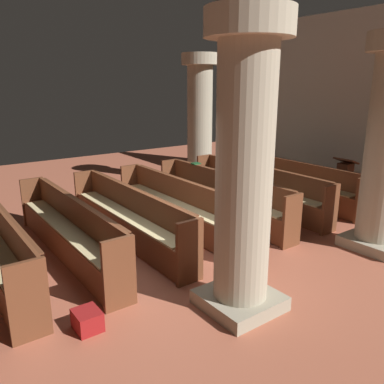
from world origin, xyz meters
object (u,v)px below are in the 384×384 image
at_px(pew_row_0, 289,180).
at_px(kneeler_box_red, 87,320).
at_px(pew_row_4, 127,214).
at_px(lectern, 344,184).
at_px(pillar_aisle_rear, 244,166).
at_px(pew_row_1, 257,186).
at_px(hymn_book, 196,163).
at_px(pew_row_5, 67,227).
at_px(pew_row_3, 178,203).
at_px(pillar_far_side, 200,118).
at_px(pew_row_2, 220,194).

height_order(pew_row_0, kneeler_box_red, pew_row_0).
relative_size(pew_row_0, pew_row_4, 1.00).
bearing_deg(lectern, pew_row_4, -99.68).
height_order(pillar_aisle_rear, kneeler_box_red, pillar_aisle_rear).
relative_size(pew_row_1, hymn_book, 20.27).
height_order(pew_row_4, hymn_book, hymn_book).
relative_size(pew_row_4, lectern, 3.58).
distance_m(pew_row_5, kneeler_box_red, 2.19).
xyz_separation_m(pew_row_3, pillar_far_side, (-2.73, 2.61, 1.32)).
bearing_deg(lectern, pew_row_0, -134.73).
distance_m(pew_row_2, pillar_far_side, 3.39).
bearing_deg(pew_row_0, kneeler_box_red, -70.56).
distance_m(pew_row_2, pillar_aisle_rear, 3.68).
relative_size(pew_row_4, pillar_far_side, 1.10).
bearing_deg(pillar_aisle_rear, kneeler_box_red, -111.44).
distance_m(pillar_aisle_rear, hymn_book, 4.56).
height_order(pew_row_0, pew_row_2, same).
height_order(pew_row_0, pillar_far_side, pillar_far_side).
xyz_separation_m(pew_row_1, pew_row_5, (0.00, -4.32, 0.00)).
xyz_separation_m(pew_row_5, pillar_far_side, (-2.73, 4.77, 1.32)).
height_order(pew_row_1, lectern, lectern).
height_order(pew_row_5, pillar_aisle_rear, pillar_aisle_rear).
height_order(pew_row_1, pew_row_4, same).
height_order(pew_row_1, pillar_aisle_rear, pillar_aisle_rear).
relative_size(pew_row_3, pillar_aisle_rear, 1.10).
distance_m(pew_row_1, pew_row_4, 3.24).
distance_m(pew_row_0, pew_row_2, 2.16).
xyz_separation_m(pew_row_2, lectern, (0.89, 3.06, -0.06)).
bearing_deg(pillar_aisle_rear, pew_row_3, 161.25).
height_order(pew_row_2, hymn_book, hymn_book).
distance_m(pew_row_2, pew_row_3, 1.08).
bearing_deg(pew_row_2, pew_row_5, -90.00).
relative_size(pew_row_1, kneeler_box_red, 11.60).
distance_m(pew_row_0, pew_row_4, 4.32).
distance_m(pew_row_5, hymn_book, 3.63).
relative_size(pew_row_4, pillar_aisle_rear, 1.10).
bearing_deg(pillar_far_side, kneeler_box_red, -47.74).
bearing_deg(pew_row_1, pew_row_0, 90.00).
relative_size(pew_row_0, pillar_aisle_rear, 1.10).
height_order(pew_row_2, pew_row_5, same).
xyz_separation_m(pew_row_1, pew_row_4, (0.00, -3.24, 0.00)).
bearing_deg(pillar_aisle_rear, lectern, 110.39).
xyz_separation_m(pew_row_0, pew_row_5, (0.00, -5.39, 0.00)).
xyz_separation_m(pew_row_3, pew_row_5, (0.00, -2.16, 0.00)).
distance_m(pew_row_1, hymn_book, 1.49).
bearing_deg(pew_row_5, pew_row_3, 90.00).
height_order(pew_row_2, lectern, lectern).
xyz_separation_m(pillar_aisle_rear, hymn_book, (-3.89, 2.21, -0.87)).
bearing_deg(pillar_aisle_rear, pew_row_5, -156.35).
xyz_separation_m(pillar_far_side, lectern, (3.61, 1.52, -1.38)).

